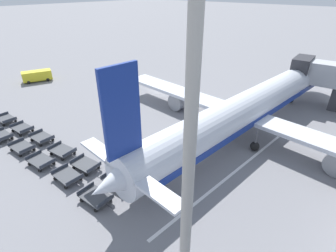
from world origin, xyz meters
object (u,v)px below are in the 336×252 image
(baggage_dolly_row_near_col_d, at_px, (41,161))
(apron_light_mast, at_px, (195,38))
(baggage_dolly_row_near_col_c, at_px, (22,147))
(baggage_dolly_row_mid_a_col_b, at_px, (22,128))
(baggage_dolly_row_mid_a_col_c, at_px, (42,138))
(baggage_dolly_row_mid_a_col_e, at_px, (86,165))
(baggage_dolly_row_mid_a_col_d, at_px, (62,151))
(baggage_dolly_row_mid_a_col_a, at_px, (6,119))
(airplane, at_px, (251,108))
(baggage_dolly_row_near_col_b, at_px, (1,136))
(baggage_dolly_row_near_col_f, at_px, (96,197))
(baggage_dolly_row_mid_a_col_f, at_px, (118,180))
(service_van, at_px, (37,76))
(baggage_dolly_row_near_col_e, at_px, (67,176))

(baggage_dolly_row_near_col_d, bearing_deg, apron_light_mast, -5.28)
(baggage_dolly_row_near_col_c, xyz_separation_m, baggage_dolly_row_mid_a_col_b, (-4.45, 1.90, 0.00))
(baggage_dolly_row_mid_a_col_c, distance_m, baggage_dolly_row_mid_a_col_e, 8.50)
(baggage_dolly_row_near_col_c, height_order, baggage_dolly_row_mid_a_col_d, same)
(baggage_dolly_row_mid_a_col_a, height_order, baggage_dolly_row_mid_a_col_b, same)
(baggage_dolly_row_mid_a_col_b, distance_m, baggage_dolly_row_mid_a_col_d, 8.50)
(airplane, height_order, baggage_dolly_row_mid_a_col_b, airplane)
(baggage_dolly_row_near_col_c, bearing_deg, baggage_dolly_row_near_col_b, -172.81)
(baggage_dolly_row_near_col_d, bearing_deg, baggage_dolly_row_near_col_f, 3.74)
(baggage_dolly_row_near_col_b, relative_size, baggage_dolly_row_mid_a_col_f, 0.99)
(airplane, xyz_separation_m, baggage_dolly_row_near_col_b, (-21.33, -21.16, -2.76))
(baggage_dolly_row_mid_a_col_a, height_order, baggage_dolly_row_mid_a_col_c, same)
(service_van, height_order, baggage_dolly_row_near_col_f, service_van)
(airplane, distance_m, baggage_dolly_row_mid_a_col_f, 18.06)
(baggage_dolly_row_mid_a_col_f, bearing_deg, baggage_dolly_row_near_col_d, -158.96)
(baggage_dolly_row_mid_a_col_b, distance_m, apron_light_mast, 32.01)
(baggage_dolly_row_near_col_d, xyz_separation_m, baggage_dolly_row_mid_a_col_a, (-12.88, 1.49, 0.00))
(baggage_dolly_row_near_col_f, bearing_deg, baggage_dolly_row_mid_a_col_e, 155.47)
(baggage_dolly_row_mid_a_col_a, bearing_deg, baggage_dolly_row_mid_a_col_d, 4.15)
(baggage_dolly_row_near_col_e, height_order, baggage_dolly_row_mid_a_col_b, same)
(baggage_dolly_row_mid_a_col_a, relative_size, apron_light_mast, 0.13)
(service_van, distance_m, baggage_dolly_row_near_col_b, 22.37)
(baggage_dolly_row_near_col_f, xyz_separation_m, baggage_dolly_row_mid_a_col_e, (-4.54, 2.07, 0.00))
(baggage_dolly_row_mid_a_col_d, bearing_deg, airplane, 54.51)
(baggage_dolly_row_mid_a_col_a, height_order, baggage_dolly_row_mid_a_col_f, same)
(baggage_dolly_row_near_col_f, height_order, baggage_dolly_row_mid_a_col_d, same)
(airplane, relative_size, baggage_dolly_row_mid_a_col_e, 12.76)
(baggage_dolly_row_near_col_d, distance_m, baggage_dolly_row_near_col_f, 8.57)
(baggage_dolly_row_near_col_e, height_order, baggage_dolly_row_mid_a_col_c, same)
(baggage_dolly_row_near_col_b, xyz_separation_m, apron_light_mast, (28.28, -1.13, 14.55))
(baggage_dolly_row_near_col_b, relative_size, baggage_dolly_row_near_col_f, 0.99)
(baggage_dolly_row_near_col_d, xyz_separation_m, baggage_dolly_row_mid_a_col_c, (-4.49, 2.29, 0.00))
(baggage_dolly_row_mid_a_col_c, bearing_deg, airplane, 46.47)
(baggage_dolly_row_near_col_c, bearing_deg, airplane, 50.65)
(service_van, xyz_separation_m, baggage_dolly_row_near_col_e, (30.91, -11.92, -0.60))
(baggage_dolly_row_near_col_b, bearing_deg, baggage_dolly_row_mid_a_col_f, 12.98)
(airplane, bearing_deg, baggage_dolly_row_near_col_e, -113.16)
(baggage_dolly_row_mid_a_col_d, distance_m, baggage_dolly_row_mid_a_col_e, 4.10)
(baggage_dolly_row_near_col_f, bearing_deg, baggage_dolly_row_mid_a_col_c, 172.43)
(airplane, relative_size, baggage_dolly_row_mid_a_col_c, 12.86)
(baggage_dolly_row_near_col_f, distance_m, baggage_dolly_row_mid_a_col_b, 17.16)
(baggage_dolly_row_near_col_d, relative_size, baggage_dolly_row_near_col_f, 1.01)
(baggage_dolly_row_mid_a_col_f, bearing_deg, service_van, 165.25)
(baggage_dolly_row_mid_a_col_b, xyz_separation_m, baggage_dolly_row_mid_a_col_f, (16.86, 1.42, 0.00))
(baggage_dolly_row_near_col_d, height_order, baggage_dolly_row_mid_a_col_d, same)
(baggage_dolly_row_near_col_e, height_order, baggage_dolly_row_mid_a_col_e, same)
(airplane, bearing_deg, baggage_dolly_row_near_col_c, -129.35)
(baggage_dolly_row_mid_a_col_a, bearing_deg, baggage_dolly_row_mid_a_col_b, 3.67)
(baggage_dolly_row_near_col_f, relative_size, baggage_dolly_row_mid_a_col_d, 0.99)
(baggage_dolly_row_mid_a_col_c, bearing_deg, apron_light_mast, -9.65)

